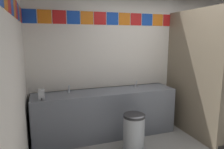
% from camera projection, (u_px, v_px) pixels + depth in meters
% --- Properties ---
extents(wall_back, '(4.44, 0.09, 2.84)m').
position_uv_depth(wall_back, '(145.00, 54.00, 4.12)').
color(wall_back, silver).
rests_on(wall_back, ground_plane).
extents(wall_side, '(0.09, 3.38, 2.84)m').
position_uv_depth(wall_side, '(6.00, 75.00, 1.79)').
color(wall_side, silver).
rests_on(wall_side, ground_plane).
extents(vanity_counter, '(2.49, 0.57, 0.82)m').
position_uv_depth(vanity_counter, '(106.00, 113.00, 3.70)').
color(vanity_counter, slate).
rests_on(vanity_counter, ground_plane).
extents(faucet_left, '(0.04, 0.10, 0.14)m').
position_uv_depth(faucet_left, '(69.00, 90.00, 3.50)').
color(faucet_left, silver).
rests_on(faucet_left, vanity_counter).
extents(faucet_right, '(0.04, 0.10, 0.14)m').
position_uv_depth(faucet_right, '(136.00, 84.00, 3.90)').
color(faucet_right, silver).
rests_on(faucet_right, vanity_counter).
extents(soap_dispenser, '(0.09, 0.09, 0.16)m').
position_uv_depth(soap_dispenser, '(41.00, 95.00, 3.12)').
color(soap_dispenser, '#B7BABF').
rests_on(soap_dispenser, vanity_counter).
extents(stall_divider, '(0.92, 1.39, 2.22)m').
position_uv_depth(stall_divider, '(209.00, 76.00, 3.48)').
color(stall_divider, '#726651').
rests_on(stall_divider, ground_plane).
extents(toilet, '(0.39, 0.49, 0.74)m').
position_uv_depth(toilet, '(204.00, 108.00, 4.30)').
color(toilet, white).
rests_on(toilet, ground_plane).
extents(trash_bin, '(0.33, 0.33, 0.60)m').
position_uv_depth(trash_bin, '(134.00, 133.00, 3.18)').
color(trash_bin, '#999EA3').
rests_on(trash_bin, ground_plane).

